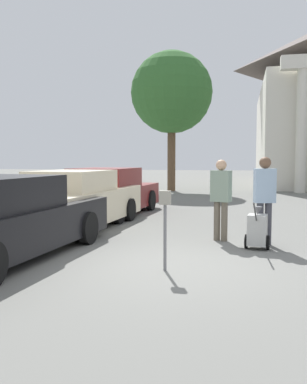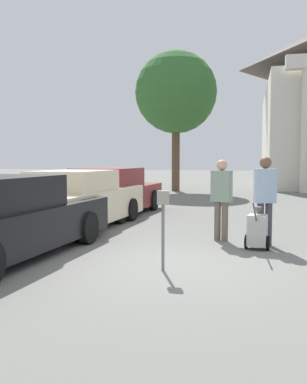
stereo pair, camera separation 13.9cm
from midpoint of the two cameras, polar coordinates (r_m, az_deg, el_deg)
name	(u,v)px [view 2 (the right image)]	position (r m, az deg, el deg)	size (l,w,h in m)	color
ground_plane	(159,265)	(7.28, 1.24, -9.71)	(120.00, 120.00, 0.00)	slate
parked_car_black	(1,221)	(8.05, -19.26, -3.65)	(2.27, 5.34, 1.48)	black
parked_car_cream	(77,201)	(11.08, -9.81, -1.26)	(2.21, 5.33, 1.49)	beige
parked_car_maroon	(110,194)	(13.51, -5.56, -0.20)	(2.34, 5.23, 1.49)	maroon
parking_meter	(163,215)	(6.76, 1.87, -3.06)	(0.18, 0.09, 1.28)	slate
person_worker	(221,195)	(9.33, 9.47, -0.36)	(0.47, 0.35, 1.76)	#665B4C
person_supervisor	(265,195)	(9.02, 15.07, -0.37)	(0.46, 0.30, 1.82)	#3F3F47
equipment_cart	(257,230)	(8.68, 14.12, -4.92)	(0.50, 1.00, 1.00)	#B2B2AD
shade_tree	(176,93)	(23.91, 3.19, 13.07)	(4.45, 4.45, 7.61)	brown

